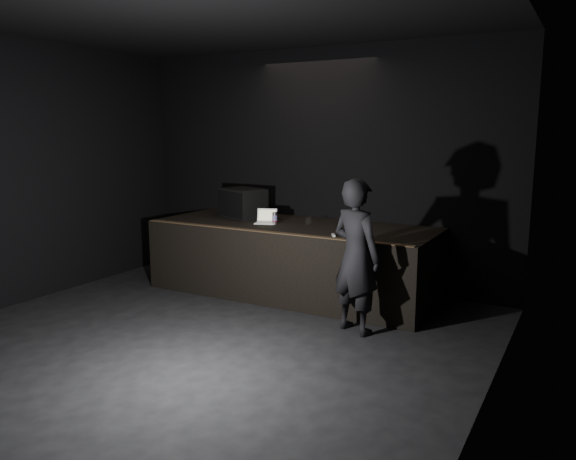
# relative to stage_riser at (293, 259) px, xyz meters

# --- Properties ---
(ground) EXTENTS (7.00, 7.00, 0.00)m
(ground) POSITION_rel_stage_riser_xyz_m (0.00, -2.73, -0.50)
(ground) COLOR black
(ground) RESTS_ON ground
(room_walls) EXTENTS (6.10, 7.10, 3.52)m
(room_walls) POSITION_rel_stage_riser_xyz_m (0.00, -2.73, 1.52)
(room_walls) COLOR black
(room_walls) RESTS_ON ground
(stage_riser) EXTENTS (4.00, 1.50, 1.00)m
(stage_riser) POSITION_rel_stage_riser_xyz_m (0.00, 0.00, 0.00)
(stage_riser) COLOR black
(stage_riser) RESTS_ON ground
(riser_lip) EXTENTS (3.92, 0.10, 0.01)m
(riser_lip) POSITION_rel_stage_riser_xyz_m (0.00, -0.71, 0.51)
(riser_lip) COLOR brown
(riser_lip) RESTS_ON stage_riser
(stage_monitor) EXTENTS (0.78, 0.68, 0.44)m
(stage_monitor) POSITION_rel_stage_riser_xyz_m (-0.97, 0.19, 0.72)
(stage_monitor) COLOR black
(stage_monitor) RESTS_ON stage_riser
(cable) EXTENTS (0.82, 0.13, 0.02)m
(cable) POSITION_rel_stage_riser_xyz_m (-0.78, 0.25, 0.51)
(cable) COLOR black
(cable) RESTS_ON stage_riser
(laptop) EXTENTS (0.35, 0.33, 0.20)m
(laptop) POSITION_rel_stage_riser_xyz_m (-0.39, -0.09, 0.55)
(laptop) COLOR white
(laptop) RESTS_ON stage_riser
(beer_can) EXTENTS (0.07, 0.07, 0.17)m
(beer_can) POSITION_rel_stage_riser_xyz_m (-0.22, -0.13, 0.59)
(beer_can) COLOR silver
(beer_can) RESTS_ON stage_riser
(plastic_cup) EXTENTS (0.09, 0.09, 0.11)m
(plastic_cup) POSITION_rel_stage_riser_xyz_m (0.21, 0.06, 0.55)
(plastic_cup) COLOR white
(plastic_cup) RESTS_ON stage_riser
(wii_remote) EXTENTS (0.10, 0.13, 0.03)m
(wii_remote) POSITION_rel_stage_riser_xyz_m (0.87, -0.56, 0.51)
(wii_remote) COLOR white
(wii_remote) RESTS_ON stage_riser
(person) EXTENTS (0.76, 0.62, 1.78)m
(person) POSITION_rel_stage_riser_xyz_m (1.37, -1.03, 0.39)
(person) COLOR black
(person) RESTS_ON ground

